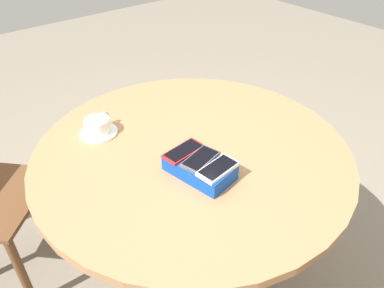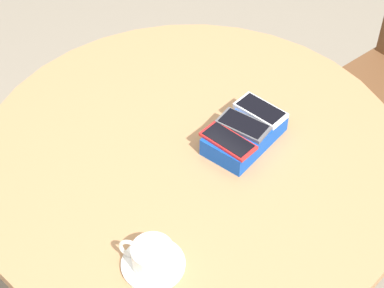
% 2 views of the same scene
% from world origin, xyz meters
% --- Properties ---
extents(round_table, '(1.09, 1.09, 0.78)m').
position_xyz_m(round_table, '(0.00, 0.00, 0.67)').
color(round_table, '#2D2D2D').
rests_on(round_table, ground_plane).
extents(phone_box, '(0.23, 0.16, 0.05)m').
position_xyz_m(phone_box, '(-0.12, 0.07, 0.80)').
color(phone_box, '#0F42AD').
rests_on(phone_box, round_table).
extents(phone_white, '(0.08, 0.14, 0.01)m').
position_xyz_m(phone_white, '(-0.19, 0.05, 0.83)').
color(phone_white, silver).
rests_on(phone_white, phone_box).
extents(phone_gray, '(0.09, 0.14, 0.01)m').
position_xyz_m(phone_gray, '(-0.12, 0.06, 0.83)').
color(phone_gray, '#515156').
rests_on(phone_gray, phone_box).
extents(phone_red, '(0.08, 0.14, 0.01)m').
position_xyz_m(phone_red, '(-0.05, 0.08, 0.83)').
color(phone_red, red).
rests_on(phone_red, phone_box).
extents(saucer, '(0.14, 0.14, 0.01)m').
position_xyz_m(saucer, '(0.29, 0.21, 0.78)').
color(saucer, white).
rests_on(saucer, round_table).
extents(coffee_cup, '(0.09, 0.11, 0.06)m').
position_xyz_m(coffee_cup, '(0.29, 0.20, 0.81)').
color(coffee_cup, white).
rests_on(coffee_cup, saucer).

